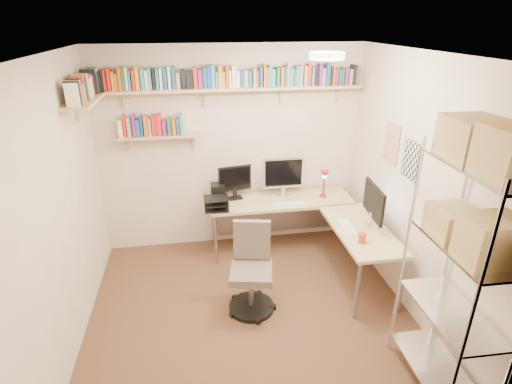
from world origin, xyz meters
The scene contains 6 objects.
ground centered at (0.00, 0.00, 0.00)m, with size 3.20×3.20×0.00m, color #48321F.
room_shell centered at (0.00, 0.00, 1.55)m, with size 3.24×3.04×2.52m.
wall_shelves centered at (-0.43, 1.30, 2.03)m, with size 3.12×1.09×0.80m.
corner_desk centered at (0.63, 0.96, 0.68)m, with size 1.91×1.75×1.19m.
office_chair centered at (0.03, 0.10, 0.39)m, with size 0.49×0.50×0.92m.
wire_rack centered at (1.36, -1.11, 1.62)m, with size 0.44×0.87×2.20m.
Camera 1 is at (-0.46, -3.20, 2.76)m, focal length 28.00 mm.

